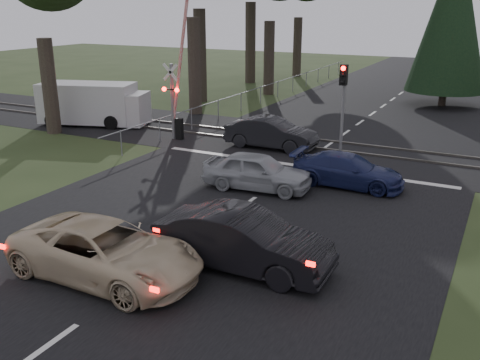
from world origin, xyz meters
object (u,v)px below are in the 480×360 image
Objects in this scene: dark_car_far at (271,133)px; white_van at (96,104)px; cream_coupe at (106,251)px; silver_car at (257,171)px; blue_sedan at (348,170)px; traffic_signal_center at (343,94)px; dark_hatchback at (243,241)px; crossing_signal at (176,99)px.

white_van is (-11.03, 0.25, 0.47)m from dark_car_far.
cream_coupe is 18.64m from white_van.
blue_sedan is (2.89, 1.89, -0.08)m from silver_car.
cream_coupe is (-1.84, -13.87, -2.09)m from traffic_signal_center.
cream_coupe is at bearing 124.55° from dark_hatchback.
dark_car_far is at bearing 6.70° from cream_coupe.
white_van reaches higher than blue_sedan.
dark_hatchback reaches higher than silver_car.
silver_car is 3.46m from blue_sedan.
blue_sedan is at bearing -4.54° from dark_hatchback.
crossing_signal is 1.48× the size of dark_hatchback.
crossing_signal is 8.36m from traffic_signal_center.
dark_car_far is (4.97, 0.61, -1.33)m from crossing_signal.
white_van is (-15.34, 11.83, 0.42)m from dark_hatchback.
crossing_signal is at bearing 96.42° from dark_car_far.
traffic_signal_center reaches higher than dark_hatchback.
traffic_signal_center is at bearing 4.31° from dark_hatchback.
white_van is at bearing 42.63° from cream_coupe.
silver_car is (-2.35, 5.86, -0.08)m from dark_hatchback.
traffic_signal_center is at bearing -7.02° from cream_coupe.
crossing_signal is at bearing 39.69° from dark_hatchback.
traffic_signal_center is 0.87× the size of dark_hatchback.
cream_coupe is at bearing -65.75° from white_van.
crossing_signal is 6.18m from white_van.
blue_sedan is at bearing -18.13° from crossing_signal.
cream_coupe is 1.09× the size of dark_hatchback.
cream_coupe is at bearing -63.64° from crossing_signal.
crossing_signal reaches higher than cream_coupe.
dark_hatchback is 6.32m from silver_car.
dark_hatchback is at bearing -85.13° from traffic_signal_center.
silver_car is at bearing -102.61° from traffic_signal_center.
cream_coupe is at bearing -174.40° from dark_car_far.
dark_hatchback is (9.28, -10.97, -1.28)m from crossing_signal.
cream_coupe is at bearing -97.58° from traffic_signal_center.
blue_sedan is (3.40, 9.76, -0.10)m from cream_coupe.
traffic_signal_center reaches higher than white_van.
blue_sedan is at bearing -62.38° from silver_car.
crossing_signal reaches higher than traffic_signal_center.
crossing_signal is 1.09× the size of white_van.
crossing_signal is 8.72m from silver_car.
crossing_signal reaches higher than white_van.
dark_car_far is at bearing -19.12° from white_van.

